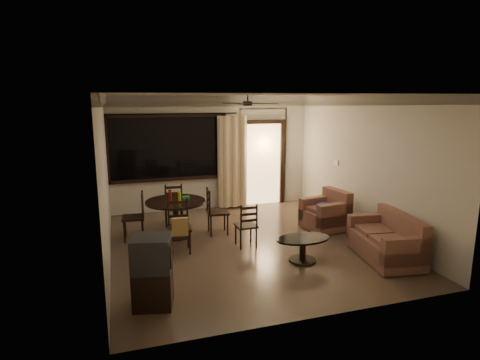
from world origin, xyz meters
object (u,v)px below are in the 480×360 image
object	(u,v)px
dining_chair_south	(179,236)
sofa	(388,241)
tv_cabinet	(153,271)
side_chair	(246,233)
coffee_table	(303,246)
dining_chair_west	(134,226)
dining_chair_east	(217,220)
dining_chair_north	(174,212)
armchair	(327,214)
dining_table	(176,208)

from	to	relation	value
dining_chair_south	sofa	size ratio (longest dim) A/B	0.61
tv_cabinet	side_chair	distance (m)	2.55
tv_cabinet	coffee_table	distance (m)	2.70
dining_chair_west	coffee_table	world-z (taller)	dining_chair_west
dining_chair_east	tv_cabinet	bearing A→B (deg)	153.94
dining_chair_north	dining_chair_west	bearing A→B (deg)	43.84
dining_chair_north	sofa	xyz separation A→B (m)	(3.26, -3.02, 0.03)
tv_cabinet	coffee_table	xyz separation A→B (m)	(2.58, 0.77, -0.21)
dining_chair_north	side_chair	world-z (taller)	dining_chair_north
tv_cabinet	armchair	world-z (taller)	tv_cabinet
dining_chair_east	side_chair	size ratio (longest dim) A/B	1.12
coffee_table	side_chair	bearing A→B (deg)	126.85
armchair	coffee_table	size ratio (longest dim) A/B	0.96
dining_chair_south	sofa	xyz separation A→B (m)	(3.40, -1.38, 0.01)
dining_chair_east	side_chair	world-z (taller)	dining_chair_east
armchair	tv_cabinet	bearing A→B (deg)	-158.83
sofa	side_chair	distance (m)	2.52
dining_chair_west	side_chair	xyz separation A→B (m)	(1.98, -1.01, -0.03)
coffee_table	side_chair	size ratio (longest dim) A/B	1.11
sofa	coffee_table	world-z (taller)	sofa
dining_chair_west	dining_chair_east	distance (m)	1.65
dining_chair_west	side_chair	bearing A→B (deg)	67.63
dining_chair_west	dining_chair_north	world-z (taller)	same
dining_chair_south	armchair	world-z (taller)	dining_chair_south
armchair	side_chair	bearing A→B (deg)	-174.98
dining_chair_west	dining_chair_east	world-z (taller)	same
dining_chair_south	dining_chair_east	bearing A→B (deg)	45.70
dining_table	sofa	distance (m)	4.02
tv_cabinet	sofa	world-z (taller)	tv_cabinet
dining_chair_west	dining_chair_east	bearing A→B (deg)	89.95
dining_chair_north	side_chair	xyz separation A→B (m)	(1.10, -1.73, -0.03)
dining_chair_south	dining_chair_north	size ratio (longest dim) A/B	1.00
dining_chair_west	dining_chair_south	world-z (taller)	same
tv_cabinet	armchair	xyz separation A→B (m)	(3.84, 2.18, -0.15)
dining_table	tv_cabinet	world-z (taller)	tv_cabinet
dining_chair_south	coffee_table	size ratio (longest dim) A/B	1.00
dining_chair_east	side_chair	distance (m)	0.94
dining_table	dining_chair_east	xyz separation A→B (m)	(0.83, -0.07, -0.31)
tv_cabinet	side_chair	size ratio (longest dim) A/B	1.14
dining_chair_south	side_chair	bearing A→B (deg)	0.55
dining_table	dining_chair_west	distance (m)	0.87
armchair	dining_chair_west	bearing A→B (deg)	163.73
armchair	side_chair	xyz separation A→B (m)	(-1.97, -0.47, -0.08)
tv_cabinet	coffee_table	world-z (taller)	tv_cabinet
sofa	dining_chair_south	bearing A→B (deg)	166.97
armchair	side_chair	distance (m)	2.02
dining_chair_north	armchair	size ratio (longest dim) A/B	1.04
dining_chair_south	side_chair	distance (m)	1.24
dining_table	tv_cabinet	distance (m)	2.75
dining_chair_east	dining_chair_north	bearing A→B (deg)	46.76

